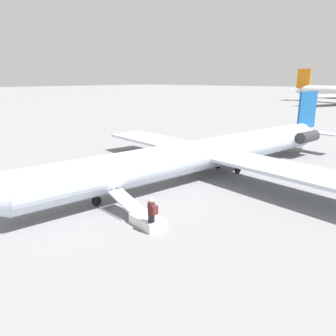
# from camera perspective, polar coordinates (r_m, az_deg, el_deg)

# --- Properties ---
(ground_plane) EXTENTS (600.00, 600.00, 0.00)m
(ground_plane) POSITION_cam_1_polar(r_m,az_deg,el_deg) (24.90, 6.22, -1.59)
(ground_plane) COLOR slate
(airplane_main) EXTENTS (33.02, 25.72, 6.01)m
(airplane_main) POSITION_cam_1_polar(r_m,az_deg,el_deg) (25.09, 7.78, 2.71)
(airplane_main) COLOR silver
(airplane_main) RESTS_ON ground
(boarding_stairs) EXTENTS (1.62, 4.12, 1.56)m
(boarding_stairs) POSITION_cam_1_polar(r_m,az_deg,el_deg) (17.03, -4.40, -8.41)
(boarding_stairs) COLOR silver
(boarding_stairs) RESTS_ON ground
(passenger) EXTENTS (0.38, 0.56, 1.74)m
(passenger) POSITION_cam_1_polar(r_m,az_deg,el_deg) (15.79, -2.86, -7.79)
(passenger) COLOR #23232D
(passenger) RESTS_ON ground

